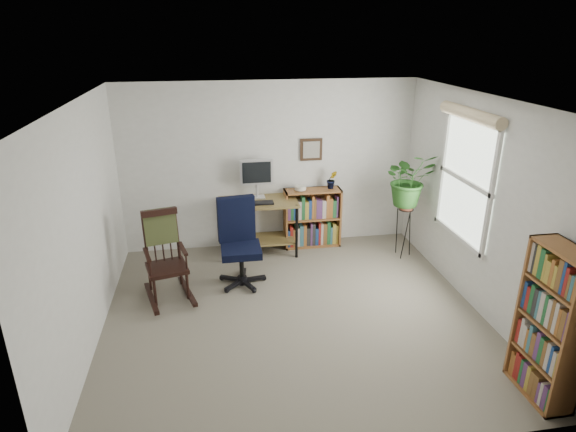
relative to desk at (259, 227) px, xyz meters
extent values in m
cube|color=gray|center=(0.21, -1.70, -0.39)|extent=(4.20, 4.00, 0.00)
cube|color=silver|center=(0.21, -1.70, 2.01)|extent=(4.20, 4.00, 0.00)
cube|color=silver|center=(0.21, 0.30, 0.81)|extent=(4.20, 0.00, 2.40)
cube|color=silver|center=(0.21, -3.70, 0.81)|extent=(4.20, 0.00, 2.40)
cube|color=silver|center=(-1.89, -1.70, 0.81)|extent=(0.00, 4.00, 2.40)
cube|color=silver|center=(2.31, -1.70, 0.81)|extent=(0.00, 4.00, 2.40)
cube|color=black|center=(0.00, -0.12, 0.41)|extent=(0.40, 0.15, 0.02)
imported|color=#285E21|center=(2.01, -0.45, 1.11)|extent=(1.69, 1.88, 1.46)
imported|color=#285E21|center=(1.09, 0.13, 0.53)|extent=(0.13, 0.24, 0.11)
camera|label=1|loc=(-0.62, -6.33, 2.64)|focal=30.00mm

